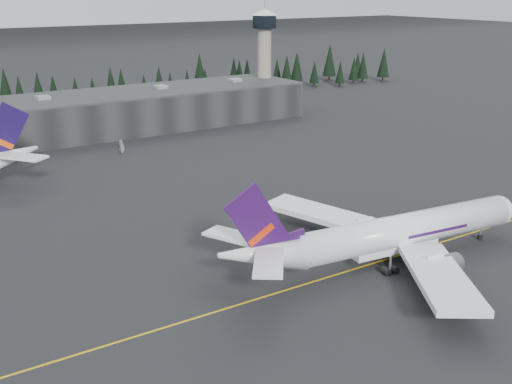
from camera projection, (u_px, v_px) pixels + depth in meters
ground at (321, 273)px, 108.51m from camera, size 1400.00×1400.00×0.00m
taxiline at (328, 277)px, 106.92m from camera, size 400.00×0.40×0.02m
terminal at (76, 116)px, 205.86m from camera, size 160.00×30.00×12.60m
control_tower at (264, 49)px, 242.25m from camera, size 10.00×10.00×37.70m
treeline at (43, 96)px, 234.88m from camera, size 360.00×20.00×15.00m
jet_main at (382, 235)px, 110.94m from camera, size 61.75×56.73×18.18m
gse_vehicle_b at (122, 150)px, 186.15m from camera, size 3.90×1.80×1.30m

